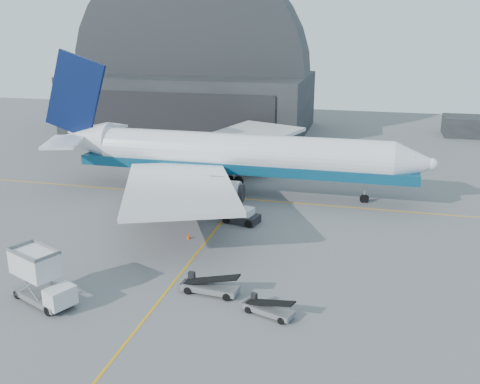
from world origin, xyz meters
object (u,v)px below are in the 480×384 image
(belt_loader_a, at_px, (210,286))
(belt_loader_b, at_px, (268,309))
(catering_truck, at_px, (41,278))
(pushback_tug, at_px, (242,217))
(airliner, at_px, (227,154))

(belt_loader_a, bearing_deg, belt_loader_b, -17.52)
(catering_truck, xyz_separation_m, pushback_tug, (11.95, 22.25, -1.50))
(airliner, relative_size, pushback_tug, 12.06)
(pushback_tug, bearing_deg, belt_loader_a, -72.06)
(airliner, height_order, belt_loader_a, airliner)
(pushback_tug, xyz_separation_m, belt_loader_b, (6.97, -19.70, -0.19))
(catering_truck, bearing_deg, airliner, 101.85)
(catering_truck, bearing_deg, pushback_tug, 85.56)
(catering_truck, relative_size, belt_loader_b, 1.49)
(pushback_tug, distance_m, belt_loader_b, 20.90)
(airliner, xyz_separation_m, belt_loader_b, (11.87, -30.82, -4.85))
(airliner, bearing_deg, belt_loader_a, -77.71)
(pushback_tug, height_order, belt_loader_a, belt_loader_a)
(catering_truck, distance_m, pushback_tug, 25.31)
(pushback_tug, bearing_deg, airliner, 127.36)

